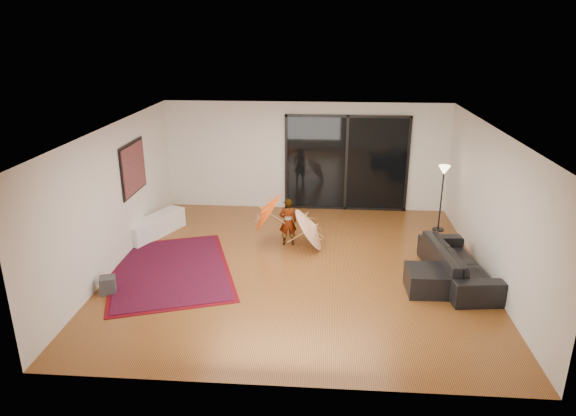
# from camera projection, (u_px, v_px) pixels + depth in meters

# --- Properties ---
(floor) EXTENTS (7.00, 7.00, 0.00)m
(floor) POSITION_uv_depth(u_px,v_px,m) (298.00, 267.00, 9.93)
(floor) COLOR brown
(floor) RESTS_ON ground
(ceiling) EXTENTS (7.00, 7.00, 0.00)m
(ceiling) POSITION_uv_depth(u_px,v_px,m) (299.00, 129.00, 9.03)
(ceiling) COLOR white
(ceiling) RESTS_ON wall_back
(wall_back) EXTENTS (7.00, 0.00, 7.00)m
(wall_back) POSITION_uv_depth(u_px,v_px,m) (306.00, 156.00, 12.77)
(wall_back) COLOR silver
(wall_back) RESTS_ON floor
(wall_front) EXTENTS (7.00, 0.00, 7.00)m
(wall_front) POSITION_uv_depth(u_px,v_px,m) (282.00, 294.00, 6.19)
(wall_front) COLOR silver
(wall_front) RESTS_ON floor
(wall_left) EXTENTS (0.00, 7.00, 7.00)m
(wall_left) POSITION_uv_depth(u_px,v_px,m) (114.00, 197.00, 9.73)
(wall_left) COLOR silver
(wall_left) RESTS_ON floor
(wall_right) EXTENTS (0.00, 7.00, 7.00)m
(wall_right) POSITION_uv_depth(u_px,v_px,m) (492.00, 206.00, 9.23)
(wall_right) COLOR silver
(wall_right) RESTS_ON floor
(sliding_door) EXTENTS (3.06, 0.07, 2.40)m
(sliding_door) POSITION_uv_depth(u_px,v_px,m) (346.00, 163.00, 12.72)
(sliding_door) COLOR black
(sliding_door) RESTS_ON wall_back
(painting) EXTENTS (0.04, 1.28, 1.08)m
(painting) POSITION_uv_depth(u_px,v_px,m) (134.00, 168.00, 10.57)
(painting) COLOR black
(painting) RESTS_ON wall_left
(media_console) EXTENTS (1.00, 1.62, 0.44)m
(media_console) POSITION_uv_depth(u_px,v_px,m) (156.00, 226.00, 11.39)
(media_console) COLOR white
(media_console) RESTS_ON floor
(speaker) EXTENTS (0.33, 0.33, 0.30)m
(speaker) POSITION_uv_depth(u_px,v_px,m) (108.00, 285.00, 8.94)
(speaker) COLOR #424244
(speaker) RESTS_ON floor
(persian_rug) EXTENTS (3.07, 3.61, 0.02)m
(persian_rug) POSITION_uv_depth(u_px,v_px,m) (170.00, 270.00, 9.79)
(persian_rug) COLOR #5C0711
(persian_rug) RESTS_ON floor
(sofa) EXTENTS (1.13, 2.30, 0.65)m
(sofa) POSITION_uv_depth(u_px,v_px,m) (458.00, 263.00, 9.36)
(sofa) COLOR black
(sofa) RESTS_ON floor
(ottoman) EXTENTS (0.74, 0.74, 0.42)m
(ottoman) POSITION_uv_depth(u_px,v_px,m) (428.00, 280.00, 8.97)
(ottoman) COLOR black
(ottoman) RESTS_ON floor
(floor_lamp) EXTENTS (0.26, 0.26, 1.52)m
(floor_lamp) POSITION_uv_depth(u_px,v_px,m) (443.00, 180.00, 11.37)
(floor_lamp) COLOR black
(floor_lamp) RESTS_ON floor
(child) EXTENTS (0.41, 0.31, 1.02)m
(child) POSITION_uv_depth(u_px,v_px,m) (288.00, 222.00, 10.82)
(child) COLOR #999999
(child) RESTS_ON floor
(parasol_orange) EXTENTS (0.65, 0.92, 0.91)m
(parasol_orange) POSITION_uv_depth(u_px,v_px,m) (262.00, 212.00, 10.74)
(parasol_orange) COLOR #E5480C
(parasol_orange) RESTS_ON child
(parasol_white) EXTENTS (0.71, 0.98, 0.99)m
(parasol_white) POSITION_uv_depth(u_px,v_px,m) (316.00, 225.00, 10.64)
(parasol_white) COLOR silver
(parasol_white) RESTS_ON floor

